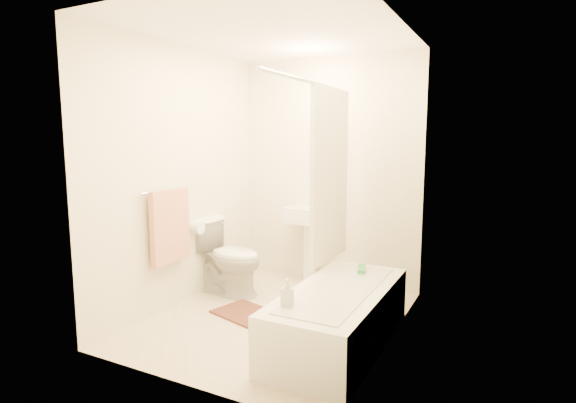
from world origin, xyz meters
The scene contains 17 objects.
floor centered at (0.00, 0.00, 0.00)m, with size 2.40×2.40×0.00m, color beige.
ceiling centered at (0.00, 0.00, 2.40)m, with size 2.40×2.40×0.00m, color white.
wall_back centered at (0.00, 1.20, 1.20)m, with size 2.00×0.02×2.40m, color beige.
wall_left centered at (-1.00, 0.00, 1.20)m, with size 0.02×2.40×2.40m, color beige.
wall_right centered at (1.00, 0.00, 1.20)m, with size 0.02×2.40×2.40m, color beige.
mirror centered at (0.00, 1.18, 1.50)m, with size 0.40×0.03×0.55m, color white.
curtain_rod centered at (0.30, 0.10, 2.00)m, with size 0.03×0.03×1.70m, color silver.
shower_curtain centered at (0.30, 0.50, 1.22)m, with size 0.04×0.80×1.55m, color silver.
towel_bar centered at (-0.96, -0.25, 1.10)m, with size 0.02×0.02×0.60m, color silver.
towel centered at (-0.93, -0.25, 0.78)m, with size 0.06×0.45×0.66m, color #CC7266.
toilet_paper centered at (-0.93, 0.12, 0.70)m, with size 0.12×0.12×0.11m, color white.
toilet centered at (-0.73, 0.36, 0.37)m, with size 0.43×0.76×0.75m, color white.
sink centered at (-0.16, 1.06, 0.45)m, with size 0.46×0.37×0.90m, color white, non-canonical shape.
bathtub centered at (0.67, -0.20, 0.21)m, with size 0.67×1.52×0.43m, color white, non-canonical shape.
bath_mat centered at (-0.28, -0.04, 0.01)m, with size 0.54×0.41×0.02m, color #502B21.
soap_bottle centered at (0.47, -0.68, 0.52)m, with size 0.09×0.09×0.19m, color white.
scrub_brush centered at (0.67, 0.32, 0.45)m, with size 0.06×0.21×0.04m, color green.
Camera 1 is at (1.81, -3.28, 1.55)m, focal length 28.00 mm.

